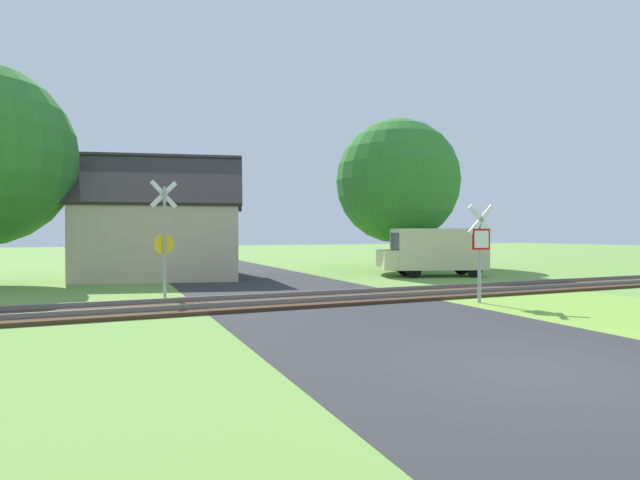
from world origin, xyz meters
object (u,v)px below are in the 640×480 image
(tree_right, at_px, (398,181))
(mail_truck, at_px, (435,250))
(house, at_px, (163,237))
(crossing_sign_far, at_px, (164,234))
(tree_far, at_px, (407,186))
(stop_sign_near, at_px, (480,246))

(tree_right, distance_m, mail_truck, 5.08)
(house, bearing_deg, crossing_sign_far, -81.62)
(mail_truck, bearing_deg, tree_right, 14.15)
(crossing_sign_far, distance_m, mail_truck, 12.91)
(crossing_sign_far, distance_m, tree_far, 18.86)
(stop_sign_near, bearing_deg, house, -56.01)
(crossing_sign_far, bearing_deg, stop_sign_near, -46.62)
(tree_right, relative_size, mail_truck, 1.56)
(house, bearing_deg, tree_far, 25.40)
(stop_sign_near, height_order, tree_right, tree_right)
(house, xyz_separation_m, tree_far, (14.91, 3.06, 3.13))
(house, bearing_deg, tree_right, 11.58)
(tree_right, relative_size, tree_far, 1.03)
(house, relative_size, tree_far, 1.03)
(crossing_sign_far, height_order, tree_far, tree_far)
(stop_sign_near, relative_size, mail_truck, 0.54)
(tree_far, bearing_deg, tree_right, -129.13)
(house, height_order, mail_truck, house)
(stop_sign_near, distance_m, mail_truck, 9.12)
(stop_sign_near, xyz_separation_m, tree_right, (4.49, 11.64, 3.16))
(tree_far, height_order, mail_truck, tree_far)
(stop_sign_near, distance_m, house, 14.27)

